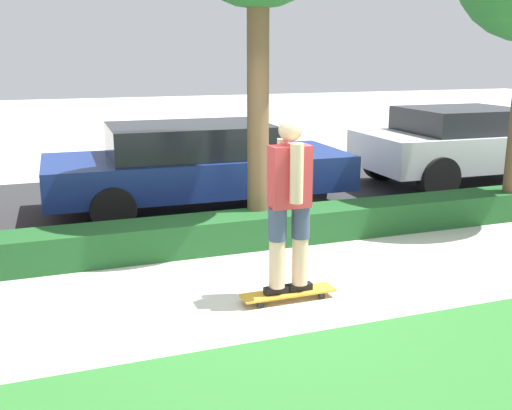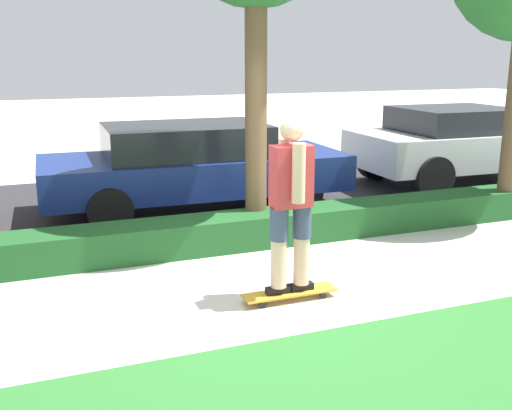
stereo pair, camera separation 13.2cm
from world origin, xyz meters
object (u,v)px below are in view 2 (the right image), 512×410
(skateboard, at_px, (290,293))
(parked_car_middle, at_px, (192,164))
(skater_person, at_px, (291,202))
(parked_car_rear, at_px, (457,143))

(skateboard, relative_size, parked_car_middle, 0.20)
(skater_person, distance_m, parked_car_rear, 6.63)
(skateboard, bearing_deg, skater_person, -80.54)
(parked_car_middle, bearing_deg, parked_car_rear, 2.33)
(skateboard, bearing_deg, parked_car_rear, 37.25)
(skateboard, height_order, parked_car_middle, parked_car_middle)
(skater_person, xyz_separation_m, parked_car_rear, (5.27, 4.01, -0.24))
(parked_car_middle, bearing_deg, skateboard, -89.46)
(parked_car_rear, bearing_deg, parked_car_middle, -177.69)
(skater_person, bearing_deg, parked_car_rear, 37.25)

